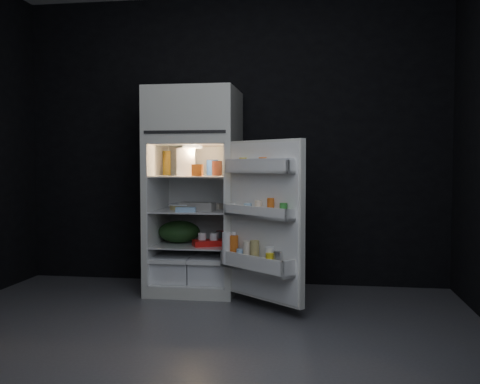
% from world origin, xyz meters
% --- Properties ---
extents(floor, '(4.00, 3.40, 0.00)m').
position_xyz_m(floor, '(0.00, 0.00, 0.00)').
color(floor, '#54545A').
rests_on(floor, ground).
extents(wall_back, '(4.00, 0.00, 2.70)m').
position_xyz_m(wall_back, '(0.00, 1.70, 1.35)').
color(wall_back, black).
rests_on(wall_back, ground).
extents(wall_front, '(4.00, 0.00, 2.70)m').
position_xyz_m(wall_front, '(0.00, -1.70, 1.35)').
color(wall_front, black).
rests_on(wall_front, ground).
extents(refrigerator, '(0.76, 0.71, 1.78)m').
position_xyz_m(refrigerator, '(-0.27, 1.32, 0.96)').
color(refrigerator, silver).
rests_on(refrigerator, ground).
extents(fridge_door, '(0.67, 0.61, 1.22)m').
position_xyz_m(fridge_door, '(0.39, 0.71, 0.68)').
color(fridge_door, silver).
rests_on(fridge_door, ground).
extents(milk_jug, '(0.18, 0.18, 0.24)m').
position_xyz_m(milk_jug, '(-0.34, 1.28, 1.15)').
color(milk_jug, white).
rests_on(milk_jug, refrigerator).
extents(mayo_jar, '(0.12, 0.12, 0.14)m').
position_xyz_m(mayo_jar, '(-0.12, 1.38, 1.10)').
color(mayo_jar, '#204DB2').
rests_on(mayo_jar, refrigerator).
extents(jam_jar, '(0.10, 0.10, 0.13)m').
position_xyz_m(jam_jar, '(-0.07, 1.31, 1.09)').
color(jam_jar, black).
rests_on(jam_jar, refrigerator).
extents(amber_bottle, '(0.09, 0.09, 0.22)m').
position_xyz_m(amber_bottle, '(-0.54, 1.37, 1.14)').
color(amber_bottle, orange).
rests_on(amber_bottle, refrigerator).
extents(small_carton, '(0.09, 0.07, 0.10)m').
position_xyz_m(small_carton, '(-0.20, 1.12, 1.08)').
color(small_carton, orange).
rests_on(small_carton, refrigerator).
extents(egg_carton, '(0.32, 0.16, 0.07)m').
position_xyz_m(egg_carton, '(-0.22, 1.21, 0.76)').
color(egg_carton, gray).
rests_on(egg_carton, refrigerator).
extents(pie, '(0.33, 0.33, 0.04)m').
position_xyz_m(pie, '(-0.35, 1.31, 0.75)').
color(pie, tan).
rests_on(pie, refrigerator).
extents(flat_package, '(0.18, 0.11, 0.04)m').
position_xyz_m(flat_package, '(-0.29, 1.05, 0.75)').
color(flat_package, '#8FB8DD').
rests_on(flat_package, refrigerator).
extents(wrapped_pkg, '(0.14, 0.12, 0.05)m').
position_xyz_m(wrapped_pkg, '(-0.09, 1.38, 0.75)').
color(wrapped_pkg, beige).
rests_on(wrapped_pkg, refrigerator).
extents(produce_bag, '(0.44, 0.40, 0.20)m').
position_xyz_m(produce_bag, '(-0.41, 1.31, 0.52)').
color(produce_bag, '#193815').
rests_on(produce_bag, refrigerator).
extents(yogurt_tray, '(0.30, 0.24, 0.05)m').
position_xyz_m(yogurt_tray, '(-0.11, 1.17, 0.45)').
color(yogurt_tray, red).
rests_on(yogurt_tray, refrigerator).
extents(small_can_red, '(0.08, 0.08, 0.09)m').
position_xyz_m(small_can_red, '(-0.08, 1.48, 0.47)').
color(small_can_red, red).
rests_on(small_can_red, refrigerator).
extents(small_can_silver, '(0.08, 0.08, 0.09)m').
position_xyz_m(small_can_silver, '(-0.08, 1.42, 0.47)').
color(small_can_silver, '#B5B5B9').
rests_on(small_can_silver, refrigerator).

